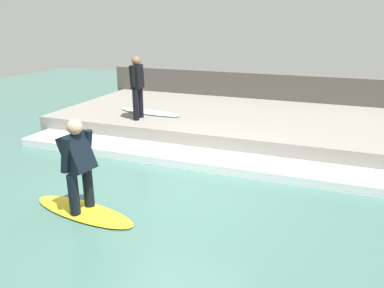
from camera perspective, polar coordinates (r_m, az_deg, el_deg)
name	(u,v)px	position (r m, az deg, el deg)	size (l,w,h in m)	color
ground_plane	(181,189)	(7.02, -1.74, -6.89)	(28.00, 28.00, 0.00)	#426B60
concrete_ledge	(236,122)	(10.57, 6.67, 3.29)	(4.40, 9.79, 0.50)	gray
back_wall	(254,92)	(12.81, 9.49, 7.76)	(0.50, 10.28, 1.33)	#544F49
wave_foam_crest	(205,160)	(8.18, 1.95, -2.40)	(0.95, 9.30, 0.18)	white
surfboard_riding	(83,211)	(6.46, -16.24, -9.78)	(0.87, 2.08, 0.06)	yellow
surfer_riding	(78,161)	(6.11, -16.98, -2.54)	(0.58, 0.52, 1.52)	black
surfer_waiting_near	(137,84)	(9.83, -8.35, 8.99)	(0.55, 0.29, 1.62)	black
surfboard_waiting_near	(150,112)	(10.56, -6.40, 4.85)	(0.76, 1.97, 0.06)	silver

